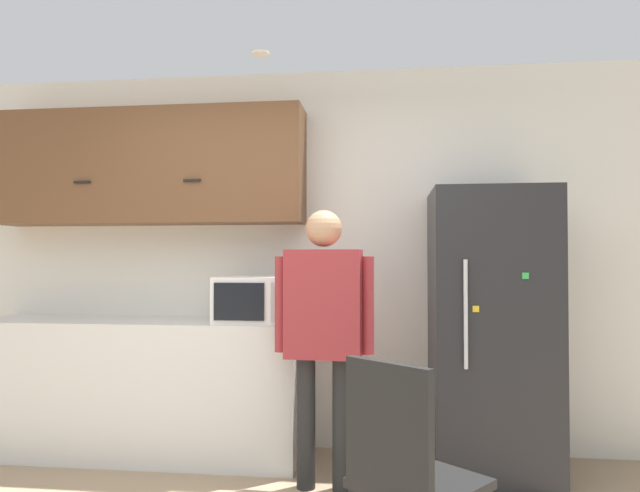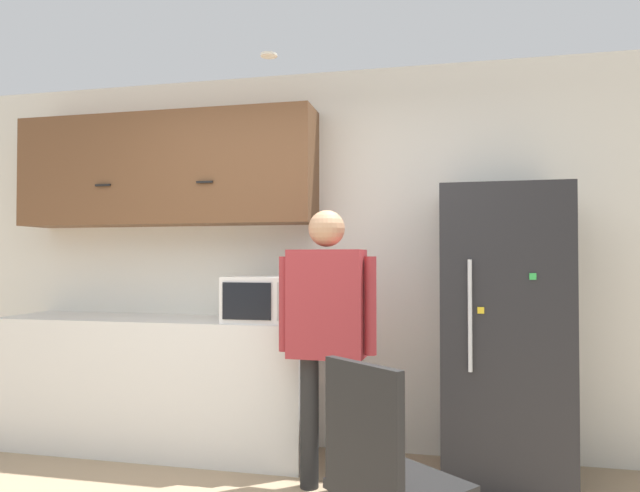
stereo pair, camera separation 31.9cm
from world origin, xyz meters
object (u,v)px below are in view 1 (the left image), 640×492
microwave (252,300)px  person (324,319)px  refrigerator (491,331)px  chair (406,467)px

microwave → person: 0.62m
microwave → refrigerator: bearing=0.7°
microwave → person: size_ratio=0.28×
microwave → chair: bearing=-54.8°
refrigerator → chair: bearing=-112.5°
person → refrigerator: refrigerator is taller
microwave → person: person is taller
microwave → refrigerator: refrigerator is taller
refrigerator → person: bearing=-160.6°
person → chair: person is taller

